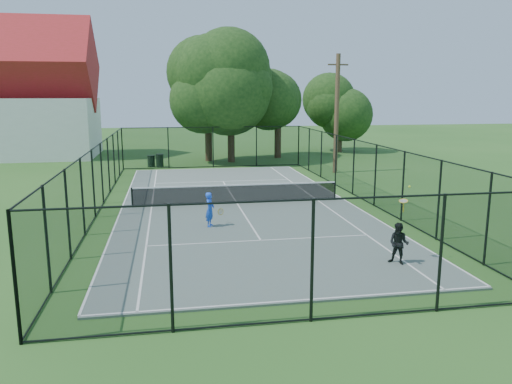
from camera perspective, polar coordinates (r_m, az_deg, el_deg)
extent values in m
plane|color=#29561D|center=(24.49, -2.18, -1.46)|extent=(120.00, 120.00, 0.00)
cube|color=slate|center=(24.48, -2.18, -1.39)|extent=(11.00, 24.00, 0.06)
cylinder|color=black|center=(24.23, -13.98, -0.62)|extent=(0.08, 0.08, 0.95)
cylinder|color=black|center=(25.52, 9.01, 0.15)|extent=(0.08, 0.08, 0.95)
cube|color=black|center=(24.38, -2.18, -0.23)|extent=(10.00, 0.03, 0.88)
cube|color=white|center=(24.29, -2.19, 0.80)|extent=(10.00, 0.05, 0.06)
cylinder|color=#332114|center=(40.66, -5.45, 6.15)|extent=(0.56, 0.56, 3.69)
sphere|color=black|center=(40.51, -5.54, 11.11)|extent=(6.67, 6.67, 6.67)
cylinder|color=#332114|center=(39.88, -2.86, 6.13)|extent=(0.56, 0.56, 3.76)
sphere|color=black|center=(39.73, -2.91, 11.26)|extent=(6.74, 6.74, 6.74)
cylinder|color=#332114|center=(42.59, 2.51, 6.30)|extent=(0.56, 0.56, 3.52)
sphere|color=black|center=(42.44, 2.54, 10.55)|extent=(5.59, 5.59, 5.59)
cylinder|color=#332114|center=(47.51, 9.49, 6.23)|extent=(0.56, 0.56, 2.83)
sphere|color=black|center=(47.37, 9.59, 9.43)|extent=(4.94, 4.94, 4.94)
cube|color=silver|center=(47.81, -26.87, 6.53)|extent=(15.00, 8.00, 5.00)
cylinder|color=black|center=(38.09, -11.89, 3.45)|extent=(0.54, 0.54, 0.82)
cylinder|color=black|center=(38.04, -11.92, 4.09)|extent=(0.58, 0.58, 0.05)
cylinder|color=black|center=(37.93, -10.95, 3.53)|extent=(0.54, 0.54, 0.92)
cylinder|color=black|center=(37.87, -10.98, 4.26)|extent=(0.58, 0.58, 0.05)
cylinder|color=#4C3823|center=(34.60, 9.20, 8.76)|extent=(0.30, 0.30, 7.98)
cube|color=#4C3823|center=(34.63, 9.37, 14.17)|extent=(1.40, 0.10, 0.10)
imported|color=blue|center=(20.20, -5.29, -2.00)|extent=(0.49, 0.59, 1.40)
torus|color=gold|center=(20.42, -4.06, -2.27)|extent=(0.27, 0.18, 0.29)
cylinder|color=silver|center=(20.42, -4.06, -2.27)|extent=(0.23, 0.15, 0.25)
imported|color=black|center=(16.34, 16.01, -5.69)|extent=(0.81, 0.80, 1.32)
torus|color=gold|center=(16.44, 16.50, -0.98)|extent=(0.30, 0.28, 0.14)
cylinder|color=silver|center=(16.44, 16.50, -0.98)|extent=(0.26, 0.24, 0.11)
sphere|color=#CCE526|center=(16.38, 17.13, 0.59)|extent=(0.07, 0.07, 0.07)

